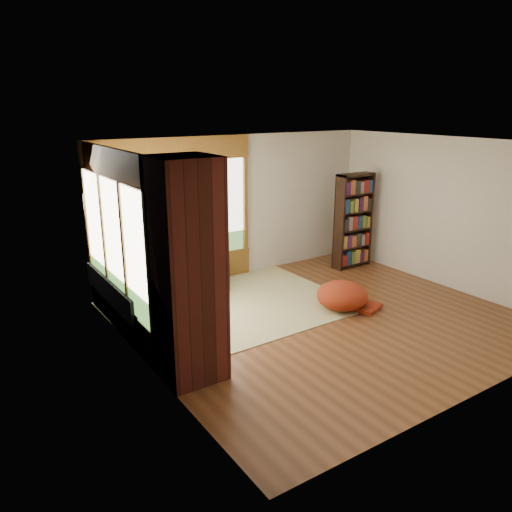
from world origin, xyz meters
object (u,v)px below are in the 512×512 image
brick_chimney (187,272)px  dog_brindle (167,276)px  pouf (342,295)px  area_rug (231,306)px  dog_tan (151,258)px  bookshelf (353,221)px  sectional_sofa (158,292)px

brick_chimney → dog_brindle: brick_chimney is taller
dog_brindle → pouf: bearing=-97.1°
dog_brindle → area_rug: bearing=-70.4°
pouf → dog_tan: (-2.45, 1.75, 0.57)m
dog_tan → dog_brindle: dog_tan is taller
area_rug → bookshelf: bookshelf is taller
sectional_sofa → dog_tan: dog_tan is taller
pouf → dog_tan: 3.07m
pouf → dog_brindle: bearing=160.3°
pouf → dog_tan: dog_tan is taller
sectional_sofa → bookshelf: size_ratio=1.19×
bookshelf → dog_tan: 4.10m
brick_chimney → dog_tan: size_ratio=2.43×
brick_chimney → area_rug: size_ratio=0.72×
area_rug → bookshelf: (3.07, 0.46, 0.92)m
area_rug → dog_tan: (-1.02, 0.71, 0.79)m
brick_chimney → dog_brindle: 1.55m
brick_chimney → bookshelf: bearing=24.0°
bookshelf → pouf: bookshelf is taller
area_rug → dog_brindle: 1.36m
area_rug → dog_tan: size_ratio=3.38×
brick_chimney → area_rug: (1.47, 1.56, -1.29)m
dog_tan → sectional_sofa: bearing=-126.3°
bookshelf → dog_tan: (-4.09, 0.24, -0.13)m
pouf → dog_brindle: size_ratio=0.87×
area_rug → dog_brindle: bearing=-173.0°
sectional_sofa → pouf: 2.89m
brick_chimney → sectional_sofa: size_ratio=1.18×
sectional_sofa → bookshelf: bookshelf is taller
brick_chimney → pouf: size_ratio=3.21×
area_rug → dog_tan: dog_tan is taller
sectional_sofa → brick_chimney: bearing=-104.8°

